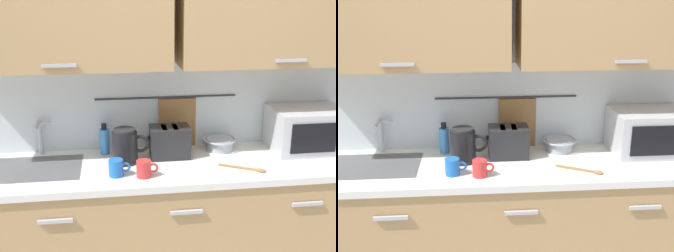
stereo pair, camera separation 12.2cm
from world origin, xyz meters
The scene contains 11 objects.
counter_unit centered at (-0.01, 0.30, 0.46)m, with size 2.53×0.64×0.90m.
back_wall_assembly centered at (0.00, 0.53, 1.52)m, with size 3.70×0.41×2.50m.
sink_faucet centered at (-0.82, 0.53, 1.04)m, with size 0.09×0.17×0.22m.
microwave centered at (0.85, 0.41, 1.04)m, with size 0.46×0.35×0.27m.
electric_kettle centered at (-0.30, 0.35, 1.00)m, with size 0.23×0.16×0.21m.
dish_soap_bottle centered at (-0.43, 0.50, 0.99)m, with size 0.06×0.06×0.20m.
mug_near_sink centered at (-0.21, 0.12, 0.95)m, with size 0.12×0.08×0.09m.
mixing_bowl centered at (0.30, 0.48, 0.94)m, with size 0.21×0.21×0.08m.
toaster centered at (-0.03, 0.40, 1.00)m, with size 0.26×0.17×0.19m.
mug_by_kettle centered at (-0.36, 0.16, 0.95)m, with size 0.12×0.08×0.09m.
wooden_spoon centered at (0.38, 0.14, 0.91)m, with size 0.26×0.16×0.01m.
Camera 1 is at (-0.37, -1.98, 1.87)m, focal length 44.83 mm.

